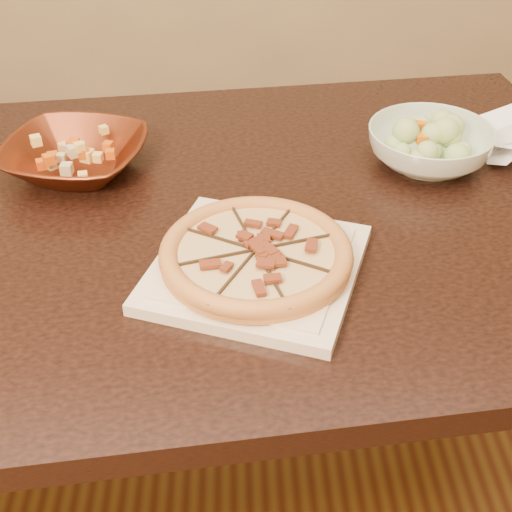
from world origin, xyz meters
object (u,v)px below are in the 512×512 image
object	(u,v)px
dining_table	(199,262)
salad_bowl	(429,147)
pizza	(256,254)
plate	(256,267)
bronze_bowl	(76,157)

from	to	relation	value
dining_table	salad_bowl	bearing A→B (deg)	18.99
salad_bowl	pizza	bearing A→B (deg)	-135.98
plate	pizza	size ratio (longest dim) A/B	1.31
pizza	bronze_bowl	bearing A→B (deg)	135.30
plate	bronze_bowl	bearing A→B (deg)	135.31
plate	pizza	world-z (taller)	pizza
bronze_bowl	salad_bowl	distance (m)	0.60
pizza	salad_bowl	xyz separation A→B (m)	(0.31, 0.30, -0.00)
salad_bowl	bronze_bowl	bearing A→B (deg)	-179.44
bronze_bowl	salad_bowl	world-z (taller)	salad_bowl
plate	bronze_bowl	size ratio (longest dim) A/B	1.49
bronze_bowl	dining_table	bearing A→B (deg)	-32.34
dining_table	bronze_bowl	distance (m)	0.28
dining_table	plate	world-z (taller)	plate
dining_table	plate	distance (m)	0.21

